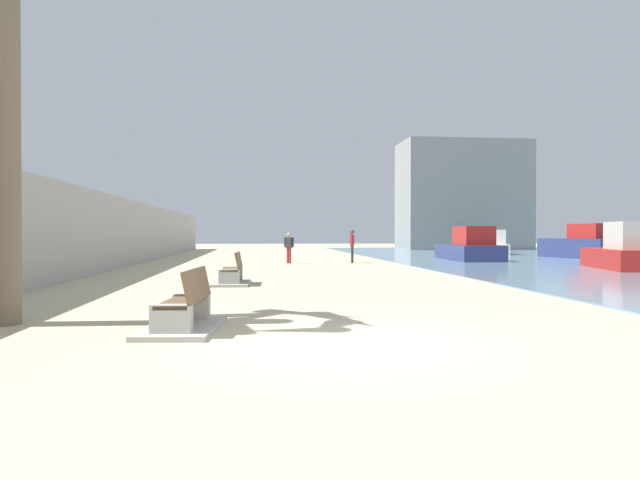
{
  "coord_description": "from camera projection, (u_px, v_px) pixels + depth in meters",
  "views": [
    {
      "loc": [
        -1.16,
        -7.85,
        1.53
      ],
      "look_at": [
        0.86,
        10.16,
        1.33
      ],
      "focal_mm": 32.16,
      "sensor_mm": 36.0,
      "label": 1
    }
  ],
  "objects": [
    {
      "name": "ground_plane",
      "position": [
        282.0,
        267.0,
        25.84
      ],
      "size": [
        120.0,
        120.0,
        0.0
      ],
      "primitive_type": "plane",
      "color": "#C6B793"
    },
    {
      "name": "seawall",
      "position": [
        110.0,
        233.0,
        24.98
      ],
      "size": [
        0.8,
        64.0,
        3.15
      ],
      "primitive_type": "cube",
      "color": "#ADAAA3",
      "rests_on": "ground"
    },
    {
      "name": "bench_near",
      "position": [
        184.0,
        315.0,
        9.07
      ],
      "size": [
        1.31,
        2.2,
        0.98
      ],
      "color": "#ADAAA3",
      "rests_on": "ground"
    },
    {
      "name": "bench_far",
      "position": [
        232.0,
        277.0,
        17.25
      ],
      "size": [
        1.17,
        2.14,
        0.98
      ],
      "color": "#ADAAA3",
      "rests_on": "ground"
    },
    {
      "name": "person_walking",
      "position": [
        289.0,
        246.0,
        29.43
      ],
      "size": [
        0.5,
        0.29,
        1.58
      ],
      "color": "#B22D33",
      "rests_on": "ground"
    },
    {
      "name": "person_standing",
      "position": [
        352.0,
        243.0,
        29.81
      ],
      "size": [
        0.27,
        0.51,
        1.76
      ],
      "color": "#333338",
      "rests_on": "ground"
    },
    {
      "name": "boat_outer",
      "position": [
        470.0,
        248.0,
        32.37
      ],
      "size": [
        2.66,
        6.08,
        1.89
      ],
      "color": "navy",
      "rests_on": "water_bay"
    },
    {
      "name": "boat_far_right",
      "position": [
        583.0,
        245.0,
        34.71
      ],
      "size": [
        2.95,
        5.9,
        2.09
      ],
      "color": "navy",
      "rests_on": "water_bay"
    },
    {
      "name": "boat_distant",
      "position": [
        626.0,
        252.0,
        24.05
      ],
      "size": [
        3.2,
        5.29,
        1.98
      ],
      "color": "red",
      "rests_on": "water_bay"
    },
    {
      "name": "boat_nearest",
      "position": [
        481.0,
        243.0,
        48.11
      ],
      "size": [
        2.99,
        4.52,
        1.72
      ],
      "color": "#337060",
      "rests_on": "water_bay"
    },
    {
      "name": "boat_mid_bay",
      "position": [
        496.0,
        246.0,
        41.14
      ],
      "size": [
        3.38,
        4.59,
        1.76
      ],
      "color": "beige",
      "rests_on": "water_bay"
    },
    {
      "name": "harbor_building",
      "position": [
        462.0,
        196.0,
        55.7
      ],
      "size": [
        12.0,
        6.0,
        10.39
      ],
      "primitive_type": "cube",
      "color": "gray",
      "rests_on": "ground"
    }
  ]
}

